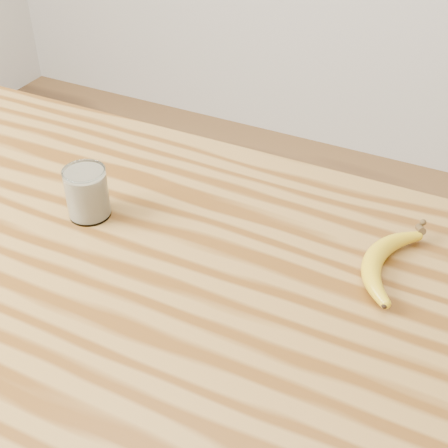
% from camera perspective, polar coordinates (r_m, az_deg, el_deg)
% --- Properties ---
extents(table, '(1.20, 0.80, 0.90)m').
position_cam_1_polar(table, '(1.06, -9.05, -8.87)').
color(table, olive).
rests_on(table, ground).
extents(smoothie_glass, '(0.07, 0.07, 0.09)m').
position_cam_1_polar(smoothie_glass, '(1.05, -12.41, 2.78)').
color(smoothie_glass, white).
rests_on(smoothie_glass, table).
extents(banana, '(0.10, 0.26, 0.03)m').
position_cam_1_polar(banana, '(0.96, 13.53, -3.06)').
color(banana, gold).
rests_on(banana, table).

